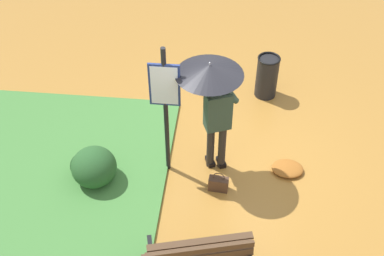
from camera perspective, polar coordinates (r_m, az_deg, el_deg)
ground_plane at (r=8.16m, az=3.83°, el=-3.66°), size 18.00×18.00×0.00m
grass_verge at (r=8.39m, az=-19.67°, el=-4.96°), size 4.80×4.00×0.05m
person_with_umbrella at (r=7.00m, az=2.45°, el=4.32°), size 0.96×0.96×2.04m
info_sign_post at (r=7.03m, az=-3.11°, el=3.36°), size 0.44×0.07×2.30m
handbag at (r=7.64m, az=3.06°, el=-6.42°), size 0.31×0.17×0.37m
park_bench at (r=6.55m, az=0.83°, el=-14.42°), size 1.43×0.70×0.75m
trash_bin at (r=9.24m, az=8.63°, el=5.90°), size 0.42×0.42×0.83m
shrub_cluster at (r=7.79m, az=-11.44°, el=-4.39°), size 0.76×0.69×0.62m
leaf_pile_near_person at (r=8.08m, az=10.94°, el=-4.61°), size 0.51×0.40×0.11m
leaf_pile_by_bench at (r=9.49m, az=1.65°, el=4.79°), size 0.49×0.39×0.11m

